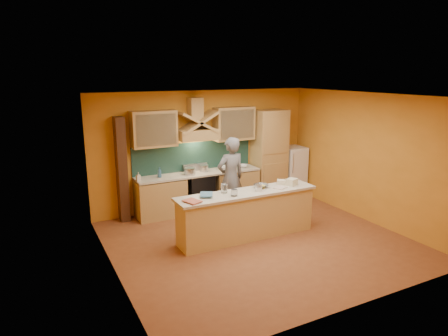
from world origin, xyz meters
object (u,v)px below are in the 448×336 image
kitchen_scale (259,189)px  mixing_bowl (261,186)px  person (231,178)px  stove (199,192)px  fridge (292,171)px

kitchen_scale → mixing_bowl: size_ratio=0.40×
person → kitchen_scale: person is taller
person → mixing_bowl: 1.02m
person → kitchen_scale: bearing=85.6°
stove → fridge: fridge is taller
fridge → mixing_bowl: bearing=-139.7°
person → mixing_bowl: (0.16, -1.00, 0.06)m
person → kitchen_scale: 1.18m
person → stove: bearing=-65.1°
mixing_bowl → stove: bearing=108.5°
fridge → mixing_bowl: size_ratio=4.63×
fridge → kitchen_scale: bearing=-139.3°
stove → kitchen_scale: (0.43, -1.96, 0.54)m
fridge → kitchen_scale: size_ratio=11.66×
kitchen_scale → mixing_bowl: bearing=64.4°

